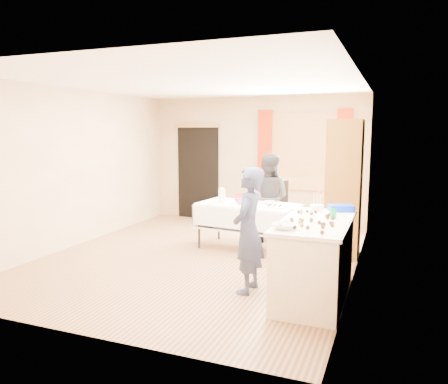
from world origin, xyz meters
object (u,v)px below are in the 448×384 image
at_px(cabinet, 344,189).
at_px(chair, 277,219).
at_px(counter, 315,259).
at_px(girl, 248,230).
at_px(party_table, 248,222).
at_px(woman, 268,198).

relative_size(cabinet, chair, 2.07).
height_order(counter, girl, girl).
xyz_separation_m(counter, party_table, (-1.36, 1.69, -0.01)).
bearing_deg(party_table, chair, 86.61).
distance_m(cabinet, chair, 1.72).
bearing_deg(cabinet, chair, 144.29).
distance_m(cabinet, party_table, 1.59).
relative_size(party_table, girl, 1.14).
height_order(cabinet, woman, cabinet).
bearing_deg(counter, cabinet, 86.98).
relative_size(counter, chair, 1.60).
height_order(party_table, girl, girl).
height_order(party_table, chair, chair).
xyz_separation_m(cabinet, woman, (-1.30, 0.41, -0.27)).
bearing_deg(counter, chair, 112.50).
bearing_deg(cabinet, woman, 162.72).
bearing_deg(girl, party_table, -162.01).
height_order(cabinet, chair, cabinet).
relative_size(cabinet, counter, 1.29).
bearing_deg(cabinet, party_table, -172.07).
xyz_separation_m(cabinet, girl, (-0.87, -1.99, -0.29)).
xyz_separation_m(cabinet, chair, (-1.26, 0.91, -0.74)).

